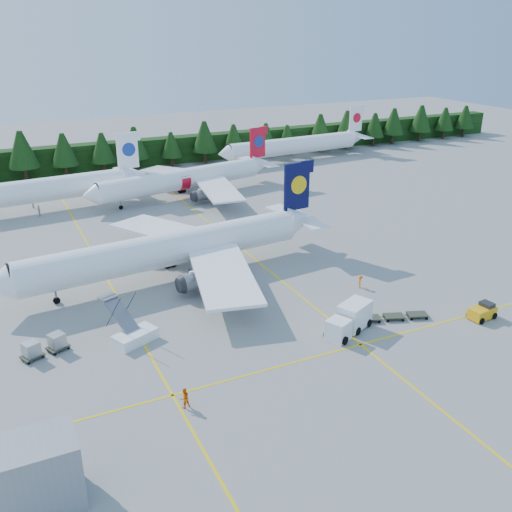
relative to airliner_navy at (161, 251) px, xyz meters
name	(u,v)px	position (x,y,z in m)	size (l,w,h in m)	color
ground	(281,331)	(7.56, -18.39, -3.81)	(320.00, 320.00, 0.00)	gray
taxi_stripe_a	(110,283)	(-6.44, 1.61, -3.81)	(0.25, 120.00, 0.01)	yellow
taxi_stripe_b	(253,258)	(13.56, 1.61, -3.81)	(0.25, 120.00, 0.01)	yellow
taxi_stripe_cross	(310,358)	(7.56, -24.39, -3.81)	(80.00, 0.25, 0.01)	yellow
treeline_hedge	(112,155)	(7.56, 63.61, -0.81)	(220.00, 4.00, 6.00)	black
terminal_building	(34,475)	(-18.44, -32.39, -1.21)	(6.00, 4.00, 5.20)	gray
airliner_navy	(161,251)	(0.00, 0.00, 0.00)	(43.60, 35.71, 12.69)	white
airliner_red	(179,180)	(13.67, 34.49, -0.42)	(38.44, 31.32, 11.30)	white
airliner_far_left	(13,193)	(-14.91, 36.45, 0.01)	(41.93, 7.75, 12.19)	white
airliner_far_right	(289,146)	(47.23, 53.05, -0.16)	(40.11, 6.59, 11.66)	white
airstairs	(133,333)	(-7.21, -13.66, -2.95)	(5.23, 6.72, 3.96)	white
service_truck	(349,320)	(13.90, -21.61, -2.35)	(6.48, 4.56, 2.95)	white
baggage_tug	(483,311)	(29.09, -25.45, -3.00)	(3.30, 2.06, 1.67)	#F4A40D
dolly_train	(382,317)	(18.75, -21.05, -3.41)	(10.36, 4.43, 0.13)	#373B2B
uld_pair	(44,345)	(-15.75, -12.52, -2.78)	(4.93, 2.84, 1.53)	#373B2B
crew_a	(351,307)	(16.37, -18.45, -2.91)	(0.66, 0.43, 1.81)	#D86504
crew_b	(184,398)	(-6.00, -26.45, -2.88)	(0.90, 0.70, 1.86)	#F66205
crew_c	(360,282)	(21.43, -13.02, -3.01)	(0.67, 0.45, 1.61)	orange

